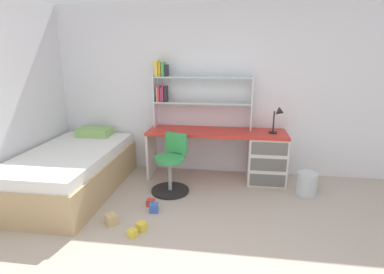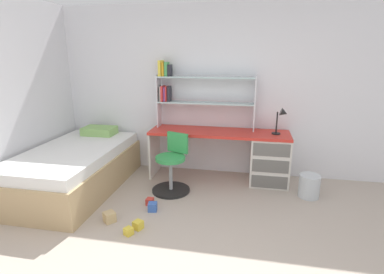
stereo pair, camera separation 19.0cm
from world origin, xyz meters
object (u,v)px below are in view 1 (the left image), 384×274
object	(u,v)px
desk_lamp	(279,116)
toy_block_yellow_5	(132,233)
bookshelf_hutch	(189,90)
swivel_chair	(171,169)
toy_block_red_1	(150,203)
waste_bin	(307,183)
toy_block_blue_4	(154,208)
desk	(253,154)
toy_block_natural_0	(111,219)
toy_block_yellow_3	(141,226)
bed_platform	(72,171)

from	to	relation	value
desk_lamp	toy_block_yellow_5	xyz separation A→B (m)	(-1.62, -1.62, -0.95)
bookshelf_hutch	swivel_chair	distance (m)	1.22
toy_block_red_1	waste_bin	bearing A→B (deg)	17.16
waste_bin	toy_block_yellow_5	bearing A→B (deg)	-147.52
desk_lamp	swivel_chair	world-z (taller)	desk_lamp
desk_lamp	toy_block_red_1	size ratio (longest dim) A/B	4.43
swivel_chair	toy_block_blue_4	world-z (taller)	swivel_chair
desk	swivel_chair	xyz separation A→B (m)	(-1.12, -0.53, -0.10)
toy_block_yellow_5	bookshelf_hutch	bearing A→B (deg)	79.75
swivel_chair	toy_block_natural_0	bearing A→B (deg)	-117.96
toy_block_yellow_3	toy_block_natural_0	bearing A→B (deg)	168.60
bed_platform	toy_block_yellow_5	size ratio (longest dim) A/B	25.07
toy_block_natural_0	swivel_chair	bearing A→B (deg)	62.04
toy_block_natural_0	toy_block_yellow_3	distance (m)	0.38
toy_block_yellow_5	toy_block_red_1	bearing A→B (deg)	89.17
desk	waste_bin	size ratio (longest dim) A/B	6.66
bookshelf_hutch	waste_bin	size ratio (longest dim) A/B	4.82
bed_platform	desk	bearing A→B (deg)	16.32
toy_block_red_1	toy_block_yellow_3	world-z (taller)	toy_block_yellow_3
toy_block_blue_4	toy_block_yellow_3	bearing A→B (deg)	-94.56
waste_bin	toy_block_natural_0	size ratio (longest dim) A/B	2.61
waste_bin	toy_block_red_1	bearing A→B (deg)	-162.84
bed_platform	waste_bin	bearing A→B (deg)	6.20
bed_platform	toy_block_blue_4	distance (m)	1.34
bookshelf_hutch	desk_lamp	xyz separation A→B (m)	(1.29, -0.20, -0.32)
bookshelf_hutch	toy_block_natural_0	bearing A→B (deg)	-111.53
waste_bin	toy_block_yellow_3	distance (m)	2.26
desk	bookshelf_hutch	bearing A→B (deg)	170.53
bookshelf_hutch	toy_block_yellow_5	bearing A→B (deg)	-100.25
swivel_chair	toy_block_yellow_3	distance (m)	1.04
waste_bin	toy_block_yellow_5	size ratio (longest dim) A/B	3.76
desk	toy_block_red_1	bearing A→B (deg)	-142.44
toy_block_yellow_3	toy_block_yellow_5	bearing A→B (deg)	-115.09
bookshelf_hutch	toy_block_blue_4	size ratio (longest dim) A/B	14.23
bed_platform	toy_block_red_1	xyz separation A→B (m)	(1.17, -0.27, -0.25)
desk	bookshelf_hutch	distance (m)	1.33
waste_bin	toy_block_natural_0	xyz separation A→B (m)	(-2.31, -1.08, -0.09)
bookshelf_hutch	toy_block_red_1	world-z (taller)	bookshelf_hutch
bookshelf_hutch	waste_bin	xyz separation A→B (m)	(1.68, -0.54, -1.16)
toy_block_natural_0	toy_block_red_1	world-z (taller)	toy_block_natural_0
desk	swivel_chair	bearing A→B (deg)	-154.55
desk_lamp	bed_platform	world-z (taller)	desk_lamp
bookshelf_hutch	desk_lamp	bearing A→B (deg)	-8.67
toy_block_natural_0	toy_block_yellow_3	xyz separation A→B (m)	(0.37, -0.07, -0.01)
desk_lamp	toy_block_red_1	xyz separation A→B (m)	(-1.61, -0.96, -0.95)
bookshelf_hutch	bed_platform	size ratio (longest dim) A/B	0.72
desk_lamp	toy_block_yellow_3	xyz separation A→B (m)	(-1.56, -1.49, -0.95)
waste_bin	toy_block_blue_4	bearing A→B (deg)	-158.57
desk_lamp	toy_block_natural_0	bearing A→B (deg)	-143.74
bookshelf_hutch	bed_platform	bearing A→B (deg)	-149.34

